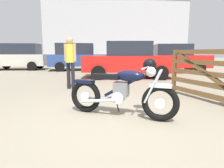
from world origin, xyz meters
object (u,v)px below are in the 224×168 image
timber_gate (219,74)px  vintage_motorcycle (123,90)px  white_estate_far (77,57)px  silver_sedan_mid (19,56)px  red_hatchback_near (129,60)px  dark_sedan_left (11,55)px  blue_hatchback_right (172,58)px  bystander (70,57)px

timber_gate → vintage_motorcycle: bearing=89.1°
timber_gate → white_estate_far: bearing=6.4°
vintage_motorcycle → silver_sedan_mid: (-5.04, 10.94, 0.43)m
red_hatchback_near → white_estate_far: bearing=129.7°
vintage_motorcycle → timber_gate: bearing=42.6°
timber_gate → white_estate_far: white_estate_far is taller
white_estate_far → dark_sedan_left: white_estate_far is taller
blue_hatchback_right → silver_sedan_mid: bearing=-7.7°
silver_sedan_mid → bystander: bearing=121.5°
silver_sedan_mid → red_hatchback_near: bearing=145.5°
blue_hatchback_right → dark_sedan_left: size_ratio=0.94×
red_hatchback_near → dark_sedan_left: dark_sedan_left is taller
vintage_motorcycle → dark_sedan_left: bearing=144.5°
bystander → silver_sedan_mid: size_ratio=0.41×
white_estate_far → dark_sedan_left: size_ratio=0.84×
dark_sedan_left → silver_sedan_mid: bearing=-66.1°
red_hatchback_near → dark_sedan_left: (-8.79, 10.85, 0.10)m
bystander → red_hatchback_near: size_ratio=0.37×
blue_hatchback_right → dark_sedan_left: dark_sedan_left is taller
vintage_motorcycle → dark_sedan_left: dark_sedan_left is taller
timber_gate → bystander: size_ratio=1.51×
white_estate_far → dark_sedan_left: (-6.30, 6.44, 0.02)m
bystander → dark_sedan_left: (-6.25, 13.44, -0.08)m
red_hatchback_near → white_estate_far: white_estate_far is taller
bystander → white_estate_far: white_estate_far is taller
red_hatchback_near → dark_sedan_left: 13.97m
bystander → blue_hatchback_right: blue_hatchback_right is taller
dark_sedan_left → timber_gate: bearing=-57.9°
blue_hatchback_right → bystander: bearing=50.5°
vintage_motorcycle → silver_sedan_mid: bearing=145.1°
white_estate_far → bystander: bearing=-93.9°
vintage_motorcycle → white_estate_far: bearing=126.4°
vintage_motorcycle → timber_gate: timber_gate is taller
silver_sedan_mid → blue_hatchback_right: bearing=166.2°
silver_sedan_mid → white_estate_far: bearing=171.3°
vintage_motorcycle → white_estate_far: (-1.06, 9.95, 0.43)m
blue_hatchback_right → red_hatchback_near: same height
timber_gate → dark_sedan_left: dark_sedan_left is taller
timber_gate → silver_sedan_mid: (-7.32, 10.44, 0.21)m
bystander → blue_hatchback_right: bearing=165.2°
red_hatchback_near → silver_sedan_mid: 8.43m
silver_sedan_mid → white_estate_far: (3.98, -0.99, 0.00)m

